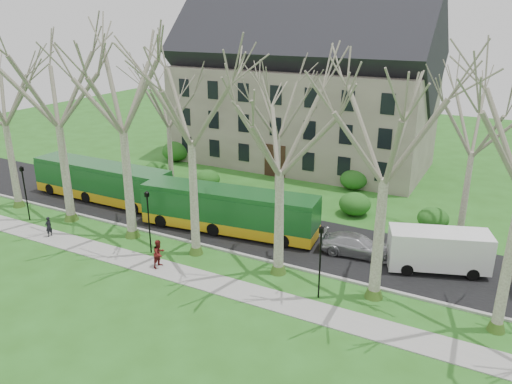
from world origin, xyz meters
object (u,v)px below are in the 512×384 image
bus_lead (102,181)px  pedestrian_a (49,227)px  bus_follow (229,210)px  pedestrian_b (159,253)px  van_a (438,251)px  sedan (356,245)px

bus_lead → pedestrian_a: size_ratio=8.79×
bus_follow → bus_lead: bearing=170.8°
pedestrian_a → pedestrian_b: size_ratio=0.82×
pedestrian_a → bus_follow: bearing=121.2°
van_a → pedestrian_b: (-15.54, -7.75, -0.40)m
bus_follow → sedan: 9.51m
bus_lead → pedestrian_b: (11.99, -7.43, -0.73)m
van_a → sedan: bearing=163.9°
van_a → pedestrian_a: van_a is taller
bus_follow → van_a: (14.53, 0.89, -0.34)m
sedan → pedestrian_b: bearing=118.6°
van_a → pedestrian_a: size_ratio=4.00×
bus_lead → bus_follow: 13.01m
bus_follow → sedan: (9.44, 0.61, -0.95)m
bus_follow → pedestrian_b: (-1.00, -6.86, -0.74)m
sedan → pedestrian_a: bearing=103.4°
bus_lead → sedan: 22.45m
sedan → pedestrian_a: 21.68m
pedestrian_a → pedestrian_b: bearing=89.1°
bus_lead → bus_follow: size_ratio=1.00×
sedan → pedestrian_b: 12.84m
sedan → van_a: van_a is taller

